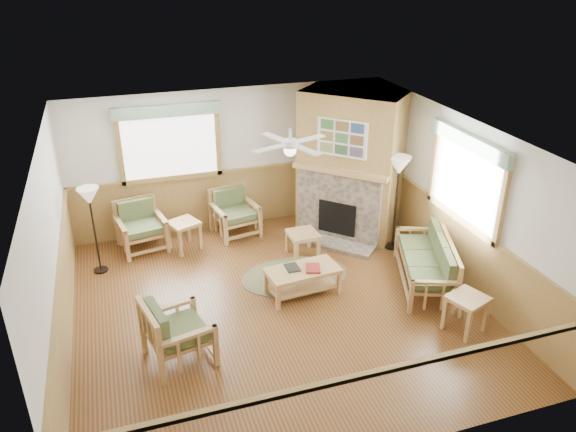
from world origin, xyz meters
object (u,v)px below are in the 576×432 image
object	(u,v)px
armchair_left	(178,331)
floor_lamp_right	(396,203)
end_table_sofa	(466,313)
armchair_back_left	(141,227)
floor_lamp_left	(94,231)
sofa	(425,261)
end_table_chairs	(184,235)
coffee_table	(303,281)
armchair_back_right	(235,213)
footstool	(303,243)

from	to	relation	value
armchair_left	floor_lamp_right	world-z (taller)	floor_lamp_right
armchair_left	end_table_sofa	world-z (taller)	armchair_left
armchair_back_left	floor_lamp_left	bearing A→B (deg)	-153.42
sofa	end_table_chairs	distance (m)	4.24
armchair_back_left	coffee_table	xyz separation A→B (m)	(2.27, -2.30, -0.21)
sofa	armchair_back_left	world-z (taller)	armchair_back_left
armchair_back_right	floor_lamp_left	xyz separation A→B (m)	(-2.50, -0.63, 0.34)
end_table_chairs	floor_lamp_left	distance (m)	1.60
armchair_left	end_table_chairs	bearing A→B (deg)	-22.75
coffee_table	footstool	size ratio (longest dim) A/B	2.26
end_table_sofa	floor_lamp_left	size ratio (longest dim) A/B	0.36
sofa	armchair_left	size ratio (longest dim) A/B	1.99
armchair_back_right	floor_lamp_right	world-z (taller)	floor_lamp_right
armchair_back_left	coffee_table	world-z (taller)	armchair_back_left
armchair_left	end_table_sofa	distance (m)	4.01
armchair_back_right	end_table_chairs	distance (m)	1.07
floor_lamp_right	floor_lamp_left	bearing A→B (deg)	171.26
coffee_table	floor_lamp_right	size ratio (longest dim) A/B	0.64
floor_lamp_left	floor_lamp_right	world-z (taller)	floor_lamp_right
armchair_back_right	floor_lamp_left	size ratio (longest dim) A/B	0.56
armchair_back_left	coffee_table	bearing A→B (deg)	-56.17
armchair_back_left	footstool	xyz separation A→B (m)	(2.69, -1.11, -0.22)
coffee_table	floor_lamp_right	distance (m)	2.36
armchair_back_right	end_table_sofa	distance (m)	4.63
armchair_left	floor_lamp_left	world-z (taller)	floor_lamp_left
end_table_sofa	end_table_chairs	bearing A→B (deg)	133.33
armchair_back_left	end_table_sofa	bearing A→B (deg)	-53.87
end_table_chairs	end_table_sofa	bearing A→B (deg)	-46.67
armchair_back_right	coffee_table	world-z (taller)	armchair_back_right
armchair_back_left	armchair_left	distance (m)	3.27
armchair_back_left	sofa	bearing A→B (deg)	-42.35
armchair_back_left	footstool	distance (m)	2.92
armchair_back_right	armchair_left	distance (m)	3.65
coffee_table	armchair_back_left	bearing A→B (deg)	128.71
sofa	floor_lamp_right	distance (m)	1.33
sofa	end_table_sofa	size ratio (longest dim) A/B	3.21
end_table_chairs	floor_lamp_right	size ratio (longest dim) A/B	0.31
footstool	coffee_table	bearing A→B (deg)	-109.59
armchair_left	floor_lamp_left	size ratio (longest dim) A/B	0.59
end_table_sofa	floor_lamp_right	distance (m)	2.61
footstool	sofa	bearing A→B (deg)	-44.02
armchair_back_left	end_table_chairs	size ratio (longest dim) A/B	1.61
floor_lamp_left	floor_lamp_right	bearing A→B (deg)	-8.74
floor_lamp_left	armchair_back_right	bearing A→B (deg)	14.17
end_table_sofa	floor_lamp_left	world-z (taller)	floor_lamp_left
footstool	armchair_back_left	bearing A→B (deg)	157.60
armchair_back_left	end_table_chairs	distance (m)	0.78
footstool	floor_lamp_right	bearing A→B (deg)	-8.83
sofa	armchair_left	xyz separation A→B (m)	(-4.05, -0.65, 0.04)
armchair_left	end_table_chairs	xyz separation A→B (m)	(0.52, 3.01, -0.18)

